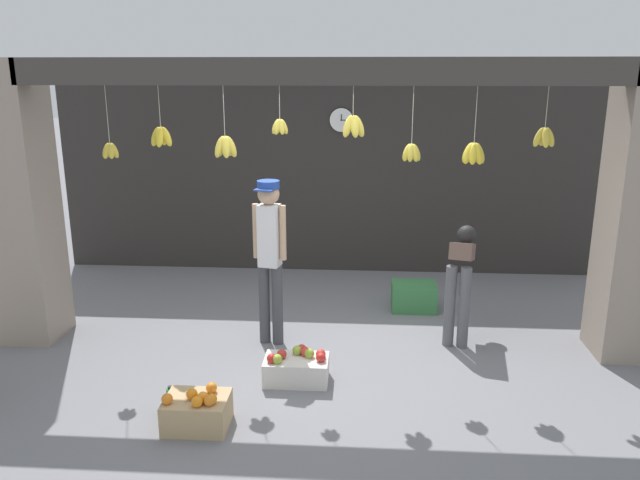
# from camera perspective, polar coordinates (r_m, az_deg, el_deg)

# --- Properties ---
(ground_plane) EXTENTS (60.00, 60.00, 0.00)m
(ground_plane) POSITION_cam_1_polar(r_m,az_deg,el_deg) (6.19, -0.26, -10.59)
(ground_plane) COLOR slate
(shop_back_wall) EXTENTS (7.40, 0.12, 2.81)m
(shop_back_wall) POSITION_cam_1_polar(r_m,az_deg,el_deg) (8.45, 1.09, 6.47)
(shop_back_wall) COLOR #2D2B28
(shop_back_wall) RESTS_ON ground_plane
(shop_pillar_left) EXTENTS (0.70, 0.60, 2.81)m
(shop_pillar_left) POSITION_cam_1_polar(r_m,az_deg,el_deg) (6.92, -26.18, 2.91)
(shop_pillar_left) COLOR gray
(shop_pillar_left) RESTS_ON ground_plane
(storefront_awning) EXTENTS (5.50, 0.29, 0.94)m
(storefront_awning) POSITION_cam_1_polar(r_m,az_deg,el_deg) (5.69, -0.04, 14.53)
(storefront_awning) COLOR #3D3833
(shopkeeper) EXTENTS (0.34, 0.29, 1.68)m
(shopkeeper) POSITION_cam_1_polar(r_m,az_deg,el_deg) (6.16, -4.62, -0.86)
(shopkeeper) COLOR #424247
(shopkeeper) RESTS_ON ground_plane
(worker_stooping) EXTENTS (0.39, 0.83, 1.10)m
(worker_stooping) POSITION_cam_1_polar(r_m,az_deg,el_deg) (6.51, 12.78, -2.71)
(worker_stooping) COLOR #56565B
(worker_stooping) RESTS_ON ground_plane
(fruit_crate_oranges) EXTENTS (0.49, 0.38, 0.33)m
(fruit_crate_oranges) POSITION_cam_1_polar(r_m,az_deg,el_deg) (5.12, -11.17, -15.05)
(fruit_crate_oranges) COLOR tan
(fruit_crate_oranges) RESTS_ON ground_plane
(fruit_crate_apples) EXTENTS (0.57, 0.35, 0.30)m
(fruit_crate_apples) POSITION_cam_1_polar(r_m,az_deg,el_deg) (5.69, -2.15, -11.61)
(fruit_crate_apples) COLOR silver
(fruit_crate_apples) RESTS_ON ground_plane
(produce_box_green) EXTENTS (0.51, 0.37, 0.32)m
(produce_box_green) POSITION_cam_1_polar(r_m,az_deg,el_deg) (7.35, 8.57, -5.13)
(produce_box_green) COLOR #387A42
(produce_box_green) RESTS_ON ground_plane
(water_bottle) EXTENTS (0.07, 0.07, 0.22)m
(water_bottle) POSITION_cam_1_polar(r_m,az_deg,el_deg) (5.39, -13.48, -13.98)
(water_bottle) COLOR #38934C
(water_bottle) RESTS_ON ground_plane
(wall_clock) EXTENTS (0.32, 0.03, 0.32)m
(wall_clock) POSITION_cam_1_polar(r_m,az_deg,el_deg) (8.30, 1.97, 10.91)
(wall_clock) COLOR black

